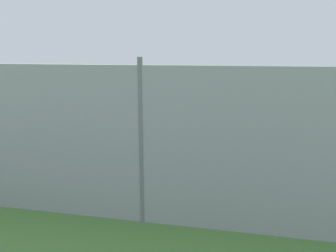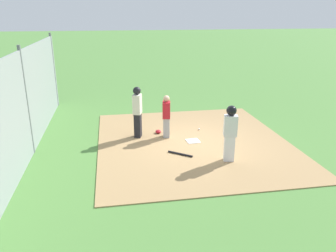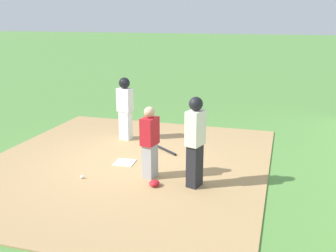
{
  "view_description": "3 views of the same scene",
  "coord_description": "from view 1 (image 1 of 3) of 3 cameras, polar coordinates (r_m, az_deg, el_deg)",
  "views": [
    {
      "loc": [
        1.74,
        -11.1,
        3.46
      ],
      "look_at": [
        -0.48,
        -0.31,
        0.9
      ],
      "focal_mm": 34.65,
      "sensor_mm": 36.0,
      "label": 1
    },
    {
      "loc": [
        10.43,
        -2.68,
        4.28
      ],
      "look_at": [
        0.13,
        -0.89,
        0.68
      ],
      "focal_mm": 35.92,
      "sensor_mm": 36.0,
      "label": 2
    },
    {
      "loc": [
        -7.73,
        -3.36,
        3.27
      ],
      "look_at": [
        0.38,
        -0.93,
        0.89
      ],
      "focal_mm": 41.58,
      "sensor_mm": 36.0,
      "label": 3
    }
  ],
  "objects": [
    {
      "name": "catcher_mask",
      "position": [
        10.94,
        -3.51,
        -4.85
      ],
      "size": [
        0.24,
        0.2,
        0.12
      ],
      "primitive_type": "ellipsoid",
      "color": "#B21923",
      "rests_on": "dirt_infield"
    },
    {
      "name": "baseball_bat",
      "position": [
        11.0,
        7.44,
        -5.01
      ],
      "size": [
        0.56,
        0.69,
        0.06
      ],
      "primitive_type": "cylinder",
      "rotation": [
        0.0,
        1.57,
        4.05
      ],
      "color": "black",
      "rests_on": "dirt_infield"
    },
    {
      "name": "runner",
      "position": [
        12.03,
        11.12,
        1.1
      ],
      "size": [
        0.34,
        0.43,
        1.7
      ],
      "rotation": [
        0.0,
        0.0,
        2.91
      ],
      "color": "silver",
      "rests_on": "dirt_infield"
    },
    {
      "name": "baseball",
      "position": [
        12.42,
        -1.97,
        -2.76
      ],
      "size": [
        0.07,
        0.07,
        0.07
      ],
      "primitive_type": "sphere",
      "color": "white",
      "rests_on": "dirt_infield"
    },
    {
      "name": "home_plate",
      "position": [
        11.75,
        2.58,
        -3.83
      ],
      "size": [
        0.47,
        0.47,
        0.02
      ],
      "primitive_type": "cube",
      "rotation": [
        0.0,
        0.0,
        0.07
      ],
      "color": "white",
      "rests_on": "dirt_infield"
    },
    {
      "name": "dirt_infield",
      "position": [
        11.75,
        2.58,
        -3.95
      ],
      "size": [
        7.2,
        6.4,
        0.03
      ],
      "primitive_type": "cube",
      "color": "#A88456",
      "rests_on": "ground_plane"
    },
    {
      "name": "backstop_fence",
      "position": [
        6.41,
        -4.69,
        -3.76
      ],
      "size": [
        12.0,
        0.1,
        3.35
      ],
      "color": "#93999E",
      "rests_on": "ground_plane"
    },
    {
      "name": "catcher",
      "position": [
        10.87,
        -1.1,
        -1.04
      ],
      "size": [
        0.42,
        0.33,
        1.51
      ],
      "rotation": [
        0.0,
        0.0,
        1.38
      ],
      "color": "#9E9EA3",
      "rests_on": "dirt_infield"
    },
    {
      "name": "ground_plane",
      "position": [
        11.76,
        2.58,
        -4.02
      ],
      "size": [
        140.0,
        140.0,
        0.0
      ],
      "primitive_type": "plane",
      "color": "#51843D"
    },
    {
      "name": "umpire",
      "position": [
        9.93,
        -3.39,
        -1.33
      ],
      "size": [
        0.44,
        0.36,
        1.8
      ],
      "rotation": [
        0.0,
        0.0,
        1.26
      ],
      "color": "black",
      "rests_on": "dirt_infield"
    }
  ]
}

